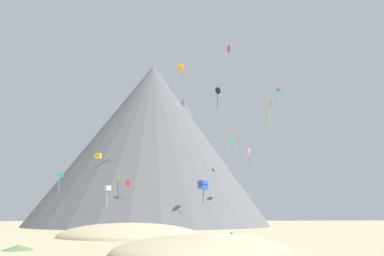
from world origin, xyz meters
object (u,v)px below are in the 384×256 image
object	(u,v)px
kite_magenta_high	(229,49)
kite_pink_mid	(249,152)
bush_mid_center	(232,235)
kite_lime_low	(118,181)
kite_blue_low	(203,185)
kite_green_mid	(232,141)
kite_teal_high	(279,91)
kite_yellow_mid	(98,156)
kite_red_low	(128,185)
bush_far_left	(18,248)
kite_rainbow_low	(113,188)
kite_gold_mid	(270,105)
bush_near_left	(200,238)
kite_black_high	(218,91)
rock_massif	(157,145)
kite_orange_high	(181,67)
kite_white_low	(108,188)
kite_cyan_low	(61,178)

from	to	relation	value
kite_magenta_high	kite_pink_mid	size ratio (longest dim) A/B	0.35
bush_mid_center	kite_lime_low	bearing A→B (deg)	145.04
kite_blue_low	kite_magenta_high	size ratio (longest dim) A/B	2.60
bush_mid_center	kite_green_mid	xyz separation A→B (m)	(6.99, 26.58, 18.54)
kite_teal_high	kite_yellow_mid	xyz separation A→B (m)	(-43.54, -14.25, -20.72)
kite_blue_low	kite_red_low	distance (m)	28.02
bush_far_left	kite_rainbow_low	distance (m)	52.90
kite_teal_high	kite_gold_mid	world-z (taller)	kite_teal_high
kite_rainbow_low	kite_green_mid	bearing A→B (deg)	-22.49
kite_teal_high	kite_rainbow_low	bearing A→B (deg)	160.65
bush_near_left	kite_gold_mid	bearing A→B (deg)	48.58
bush_mid_center	kite_black_high	xyz separation A→B (m)	(2.78, 20.18, 27.88)
rock_massif	kite_lime_low	world-z (taller)	rock_massif
rock_massif	kite_orange_high	bearing A→B (deg)	-81.99
bush_near_left	kite_rainbow_low	xyz separation A→B (m)	(-14.43, 39.29, 9.10)
bush_far_left	kite_black_high	world-z (taller)	kite_black_high
kite_red_low	bush_mid_center	bearing A→B (deg)	167.04
bush_near_left	kite_yellow_mid	distance (m)	32.20
kite_white_low	kite_yellow_mid	bearing A→B (deg)	-134.46
kite_cyan_low	kite_lime_low	world-z (taller)	kite_cyan_low
kite_lime_low	kite_cyan_low	bearing A→B (deg)	87.69
kite_teal_high	kite_orange_high	bearing A→B (deg)	168.10
kite_cyan_low	kite_orange_high	world-z (taller)	kite_orange_high
kite_gold_mid	kite_yellow_mid	bearing A→B (deg)	-95.82
kite_white_low	kite_orange_high	world-z (taller)	kite_orange_high
kite_yellow_mid	kite_rainbow_low	distance (m)	16.37
kite_green_mid	kite_rainbow_low	distance (m)	29.91
kite_blue_low	bush_far_left	bearing A→B (deg)	109.15
kite_cyan_low	kite_orange_high	size ratio (longest dim) A/B	0.83
bush_near_left	kite_green_mid	bearing A→B (deg)	67.59
bush_mid_center	kite_black_high	bearing A→B (deg)	82.15
bush_far_left	rock_massif	bearing A→B (deg)	79.31
kite_orange_high	bush_far_left	bearing A→B (deg)	-141.51
kite_red_low	kite_rainbow_low	bearing A→B (deg)	0.78
kite_teal_high	bush_near_left	bearing A→B (deg)	-143.15
kite_gold_mid	bush_near_left	bearing A→B (deg)	-41.17
kite_magenta_high	kite_rainbow_low	xyz separation A→B (m)	(-20.95, 31.31, -21.75)
kite_orange_high	kite_white_low	bearing A→B (deg)	168.16
kite_green_mid	kite_orange_high	size ratio (longest dim) A/B	0.85
kite_gold_mid	kite_cyan_low	distance (m)	42.98
kite_magenta_high	kite_cyan_low	xyz separation A→B (m)	(-28.74, 11.37, -21.46)
bush_mid_center	kite_cyan_low	world-z (taller)	kite_cyan_low
kite_yellow_mid	kite_red_low	size ratio (longest dim) A/B	1.41
kite_yellow_mid	kite_gold_mid	size ratio (longest dim) A/B	0.83
kite_magenta_high	kite_lime_low	world-z (taller)	kite_magenta_high
kite_teal_high	kite_orange_high	xyz separation A→B (m)	(-26.17, -2.65, 4.00)
bush_far_left	kite_green_mid	distance (m)	54.05
kite_magenta_high	kite_orange_high	size ratio (longest dim) A/B	0.32
kite_green_mid	kite_lime_low	distance (m)	29.70
bush_near_left	kite_black_high	bearing A→B (deg)	71.21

